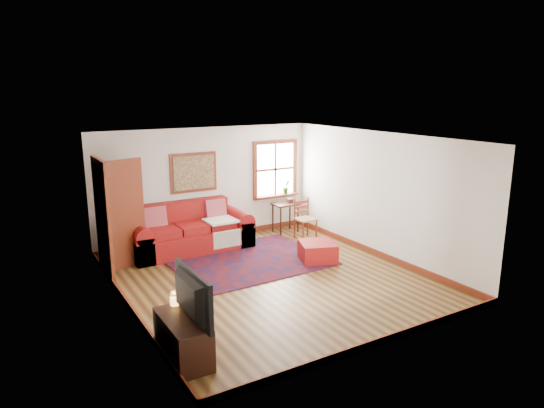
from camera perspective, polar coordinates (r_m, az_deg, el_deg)
ground at (r=8.73m, az=-0.25°, el=-8.78°), size 5.50×5.50×0.00m
room_envelope at (r=8.26m, az=-0.31°, el=1.93°), size 5.04×5.54×2.52m
window at (r=11.49m, az=0.56°, el=3.44°), size 1.18×0.20×1.38m
doorway at (r=9.22m, az=-17.96°, el=-1.23°), size 0.89×1.08×2.14m
framed_artwork at (r=10.55m, az=-9.20°, el=3.68°), size 1.05×0.07×0.85m
persian_rug at (r=9.60m, az=-2.85°, el=-6.64°), size 2.94×2.38×0.02m
red_leather_sofa at (r=10.30m, az=-9.66°, el=-3.56°), size 2.52×1.04×0.99m
red_ottoman at (r=9.57m, az=5.37°, el=-5.60°), size 0.86×0.86×0.38m
side_table at (r=11.34m, az=1.60°, el=-0.52°), size 0.58×0.43×0.70m
ladder_back_chair at (r=10.92m, az=3.82°, el=-1.55°), size 0.42×0.40×0.90m
media_cabinet at (r=6.33m, az=-10.43°, el=-15.32°), size 0.45×0.99×0.54m
television at (r=6.01m, az=-10.24°, el=-10.68°), size 0.14×1.08×0.62m
candle_hurricane at (r=6.53m, az=-11.41°, el=-10.95°), size 0.12×0.12×0.18m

